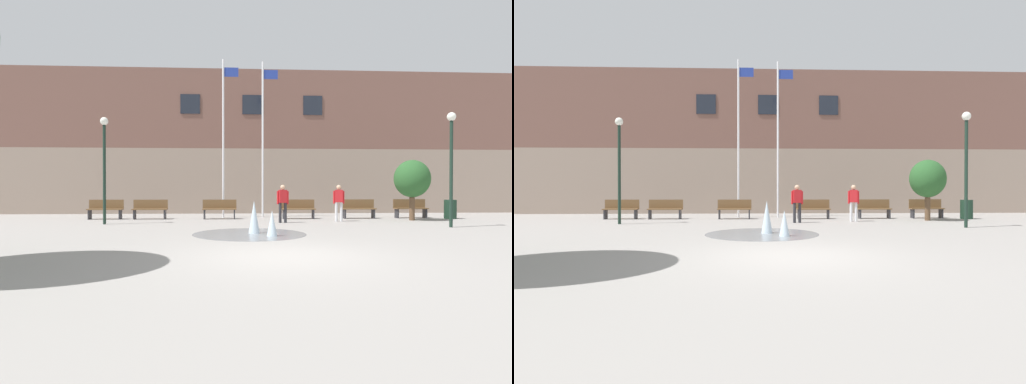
% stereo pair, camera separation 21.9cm
% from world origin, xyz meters
% --- Properties ---
extents(ground_plane, '(100.00, 100.00, 0.00)m').
position_xyz_m(ground_plane, '(0.00, 0.00, 0.00)').
color(ground_plane, gray).
extents(library_building, '(36.00, 6.05, 8.26)m').
position_xyz_m(library_building, '(0.00, 17.39, 4.13)').
color(library_building, gray).
rests_on(library_building, ground).
extents(splash_fountain, '(3.61, 3.61, 1.05)m').
position_xyz_m(splash_fountain, '(-0.31, 4.12, 0.33)').
color(splash_fountain, gray).
rests_on(splash_fountain, ground).
extents(park_bench_far_left, '(1.60, 0.44, 0.91)m').
position_xyz_m(park_bench_far_left, '(-7.03, 10.57, 0.48)').
color(park_bench_far_left, '#28282D').
rests_on(park_bench_far_left, ground).
extents(park_bench_left_of_flagpoles, '(1.60, 0.44, 0.91)m').
position_xyz_m(park_bench_left_of_flagpoles, '(-4.96, 10.50, 0.48)').
color(park_bench_left_of_flagpoles, '#28282D').
rests_on(park_bench_left_of_flagpoles, ground).
extents(park_bench_under_left_flagpole, '(1.60, 0.44, 0.91)m').
position_xyz_m(park_bench_under_left_flagpole, '(-1.71, 10.43, 0.48)').
color(park_bench_under_left_flagpole, '#28282D').
rests_on(park_bench_under_left_flagpole, ground).
extents(park_bench_center, '(1.60, 0.44, 0.91)m').
position_xyz_m(park_bench_center, '(2.01, 10.33, 0.48)').
color(park_bench_center, '#28282D').
rests_on(park_bench_center, ground).
extents(park_bench_near_trashcan, '(1.60, 0.44, 0.91)m').
position_xyz_m(park_bench_near_trashcan, '(4.94, 10.42, 0.48)').
color(park_bench_near_trashcan, '#28282D').
rests_on(park_bench_near_trashcan, ground).
extents(park_bench_far_right, '(1.60, 0.44, 0.91)m').
position_xyz_m(park_bench_far_right, '(7.56, 10.57, 0.48)').
color(park_bench_far_right, '#28282D').
rests_on(park_bench_far_right, ground).
extents(adult_near_bench, '(0.50, 0.26, 1.59)m').
position_xyz_m(adult_near_bench, '(3.54, 8.74, 0.93)').
color(adult_near_bench, silver).
rests_on(adult_near_bench, ground).
extents(adult_in_red, '(0.50, 0.26, 1.59)m').
position_xyz_m(adult_in_red, '(1.01, 8.18, 0.93)').
color(adult_in_red, '#28282D').
rests_on(adult_in_red, ground).
extents(flagpole_left, '(0.80, 0.10, 7.80)m').
position_xyz_m(flagpole_left, '(-1.53, 11.34, 4.14)').
color(flagpole_left, silver).
rests_on(flagpole_left, ground).
extents(flagpole_right, '(0.80, 0.10, 7.71)m').
position_xyz_m(flagpole_right, '(0.43, 11.34, 4.10)').
color(flagpole_right, silver).
rests_on(flagpole_right, ground).
extents(lamp_post_left_lane, '(0.32, 0.32, 4.30)m').
position_xyz_m(lamp_post_left_lane, '(-6.23, 7.90, 2.77)').
color(lamp_post_left_lane, '#192D23').
rests_on(lamp_post_left_lane, ground).
extents(lamp_post_right_lane, '(0.32, 0.32, 4.26)m').
position_xyz_m(lamp_post_right_lane, '(7.01, 5.93, 2.75)').
color(lamp_post_right_lane, '#192D23').
rests_on(lamp_post_right_lane, ground).
extents(trash_can, '(0.56, 0.56, 0.90)m').
position_xyz_m(trash_can, '(9.23, 9.97, 0.45)').
color(trash_can, '#193323').
rests_on(trash_can, ground).
extents(street_tree_near_building, '(1.58, 1.58, 2.72)m').
position_xyz_m(street_tree_near_building, '(6.99, 9.13, 1.86)').
color(street_tree_near_building, brown).
rests_on(street_tree_near_building, ground).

